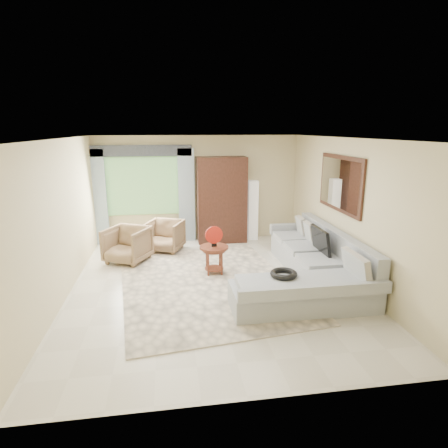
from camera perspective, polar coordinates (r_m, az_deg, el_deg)
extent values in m
plane|color=silver|center=(6.87, -1.64, -9.31)|extent=(6.00, 6.00, 0.00)
cube|color=beige|center=(6.93, -2.56, -9.03)|extent=(3.48, 4.34, 0.02)
cube|color=#A0A5A9|center=(7.73, 12.83, -5.35)|extent=(0.90, 2.40, 0.40)
cube|color=#A0A5A9|center=(6.11, 12.09, -10.77)|extent=(2.30, 0.80, 0.40)
cube|color=#A0A5A9|center=(7.38, 16.68, -2.88)|extent=(0.20, 3.20, 0.50)
cube|color=#A0A5A9|center=(8.78, 9.94, -0.69)|extent=(0.90, 0.16, 0.22)
cube|color=#A0A5A9|center=(5.61, 13.87, -9.96)|extent=(2.30, 0.10, 0.18)
cube|color=black|center=(7.25, 14.51, -2.45)|extent=(0.14, 0.74, 0.48)
torus|color=black|center=(6.00, 9.08, -7.50)|extent=(0.43, 0.43, 0.09)
cylinder|color=#542416|center=(7.21, -1.53, -3.57)|extent=(0.56, 0.56, 0.04)
cylinder|color=#542416|center=(7.30, -1.51, -5.73)|extent=(0.37, 0.37, 0.50)
cylinder|color=red|center=(7.13, -1.54, -1.67)|extent=(0.34, 0.05, 0.34)
imported|color=#8B674B|center=(8.17, -14.52, -3.07)|extent=(1.09, 1.10, 0.75)
imported|color=olive|center=(8.74, -9.01, -1.78)|extent=(0.99, 1.01, 0.71)
imported|color=#999999|center=(9.14, -15.48, -2.16)|extent=(0.53, 0.49, 0.48)
cube|color=black|center=(9.22, -0.37, 3.69)|extent=(1.20, 0.55, 2.10)
cube|color=silver|center=(9.49, 4.37, 2.10)|extent=(0.24, 0.24, 1.50)
cube|color=#669E59|center=(9.34, -12.28, 5.68)|extent=(1.80, 0.04, 1.40)
cube|color=#9EB7CC|center=(9.41, -18.63, 3.78)|extent=(0.40, 0.08, 2.30)
cube|color=#9EB7CC|center=(9.28, -5.73, 4.32)|extent=(0.40, 0.08, 2.30)
cube|color=#1E232D|center=(9.18, -12.59, 10.86)|extent=(2.40, 0.12, 0.26)
cube|color=black|center=(7.41, 17.32, 5.89)|extent=(0.04, 1.70, 1.05)
cube|color=white|center=(7.40, 17.14, 5.89)|extent=(0.02, 1.54, 0.90)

